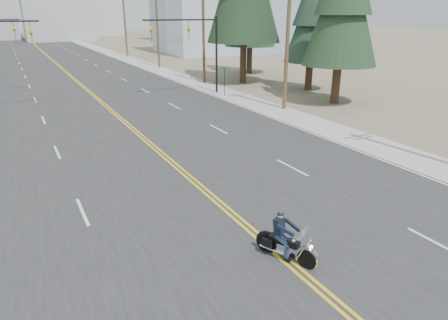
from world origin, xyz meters
TOP-DOWN VIEW (x-y plane):
  - road at (0.00, 70.00)m, footprint 20.00×200.00m
  - sidewalk_right at (11.50, 70.00)m, footprint 3.00×200.00m
  - traffic_mast_right at (8.98, 32.00)m, footprint 7.10×0.26m
  - street_sign at (10.80, 30.00)m, footprint 0.90×0.06m
  - utility_pole_b at (12.50, 23.00)m, footprint 2.20×0.30m
  - utility_pole_c at (12.50, 38.00)m, footprint 2.20×0.30m
  - utility_pole_d at (12.50, 53.00)m, footprint 2.20×0.30m
  - utility_pole_e at (12.50, 70.00)m, footprint 2.20×0.30m
  - haze_bldg_b at (8.00, 125.00)m, footprint 18.00×14.00m
  - haze_bldg_c at (40.00, 110.00)m, footprint 16.00×12.00m
  - haze_bldg_e at (25.00, 150.00)m, footprint 14.00×14.00m
  - motorcyclist at (0.03, 5.77)m, footprint 1.59×2.18m
  - conifer_mid at (19.74, 28.88)m, footprint 5.17×5.17m

SIDE VIEW (x-z plane):
  - road at x=0.00m, z-range 0.00..0.01m
  - sidewalk_right at x=11.50m, z-range 0.00..0.01m
  - motorcyclist at x=0.03m, z-range 0.00..1.56m
  - street_sign at x=10.80m, z-range 0.49..3.12m
  - traffic_mast_right at x=8.98m, z-range 1.44..8.44m
  - utility_pole_c at x=12.50m, z-range 0.23..11.23m
  - utility_pole_e at x=12.50m, z-range 0.23..11.23m
  - utility_pole_b at x=12.50m, z-range 0.23..11.73m
  - utility_pole_d at x=12.50m, z-range 0.23..11.73m
  - haze_bldg_e at x=25.00m, z-range 0.00..12.00m
  - haze_bldg_b at x=8.00m, z-range 0.00..14.00m
  - conifer_mid at x=19.74m, z-range 1.02..14.80m
  - haze_bldg_c at x=40.00m, z-range 0.00..18.00m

